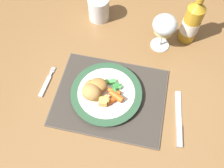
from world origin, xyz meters
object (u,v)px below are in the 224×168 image
(table_knife, at_px, (179,123))
(drinking_cup, at_px, (99,8))
(fork, at_px, (46,84))
(bottle, at_px, (192,21))
(wine_glass, at_px, (165,26))
(dining_table, at_px, (109,58))
(dinner_plate, at_px, (106,93))

(table_knife, distance_m, drinking_cup, 0.54)
(fork, height_order, bottle, bottle)
(table_knife, distance_m, wine_glass, 0.34)
(dining_table, height_order, fork, fork)
(dinner_plate, relative_size, bottle, 0.98)
(fork, distance_m, bottle, 0.57)
(dining_table, bearing_deg, wine_glass, 15.74)
(dining_table, bearing_deg, table_knife, -41.13)
(fork, height_order, drinking_cup, drinking_cup)
(wine_glass, relative_size, drinking_cup, 1.54)
(wine_glass, height_order, bottle, bottle)
(table_knife, bearing_deg, dinner_plate, 169.26)
(wine_glass, distance_m, bottle, 0.11)
(dining_table, distance_m, wine_glass, 0.26)
(dinner_plate, bearing_deg, bottle, 51.85)
(table_knife, distance_m, bottle, 0.37)
(dining_table, xyz_separation_m, fork, (-0.18, -0.20, 0.07))
(dining_table, xyz_separation_m, dinner_plate, (0.04, -0.20, 0.09))
(drinking_cup, bearing_deg, wine_glass, -19.30)
(bottle, distance_m, drinking_cup, 0.36)
(fork, relative_size, table_knife, 0.63)
(table_knife, relative_size, bottle, 0.80)
(table_knife, bearing_deg, drinking_cup, 132.33)
(drinking_cup, bearing_deg, fork, -106.86)
(dining_table, xyz_separation_m, wine_glass, (0.19, 0.05, 0.18))
(wine_glass, height_order, drinking_cup, wine_glass)
(dining_table, height_order, dinner_plate, dinner_plate)
(fork, height_order, wine_glass, wine_glass)
(dining_table, distance_m, drinking_cup, 0.20)
(wine_glass, bearing_deg, dinner_plate, -120.55)
(dinner_plate, height_order, fork, dinner_plate)
(fork, relative_size, bottle, 0.50)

